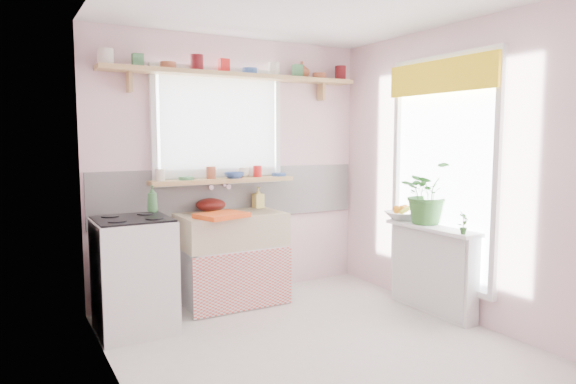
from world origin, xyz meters
TOP-DOWN VIEW (x-y plane):
  - room at (0.66, 0.86)m, footprint 3.20×3.20m
  - sink_unit at (-0.15, 1.29)m, footprint 0.95×0.65m
  - cooker at (-1.10, 1.05)m, footprint 0.58×0.58m
  - radiator_ledge at (1.30, 0.20)m, footprint 0.22×0.95m
  - windowsill at (-0.15, 1.48)m, footprint 1.40×0.22m
  - pine_shelf at (0.00, 1.47)m, footprint 2.52×0.24m
  - shelf_crockery at (-0.02, 1.47)m, footprint 2.47×0.11m
  - sill_crockery at (-0.20, 1.48)m, footprint 1.35×0.11m
  - dish_tray at (-0.32, 1.10)m, footprint 0.48×0.41m
  - colander at (-0.27, 1.50)m, footprint 0.33×0.33m
  - jade_plant at (1.33, 0.33)m, footprint 0.52×0.45m
  - fruit_bowl at (1.29, 0.60)m, footprint 0.37×0.37m
  - herb_pot at (1.21, -0.20)m, footprint 0.11×0.09m
  - soap_bottle_sink at (0.22, 1.50)m, footprint 0.10×0.10m
  - sill_cup at (0.09, 1.54)m, footprint 0.13×0.13m
  - sill_bowl at (-0.06, 1.42)m, footprint 0.19×0.19m
  - shelf_vase at (0.74, 1.53)m, footprint 0.19×0.19m
  - cooker_bottle at (-0.88, 1.27)m, footprint 0.09×0.09m
  - fruit at (1.30, 0.61)m, footprint 0.20×0.14m

SIDE VIEW (x-z plane):
  - radiator_ledge at x=1.30m, z-range 0.01..0.78m
  - sink_unit at x=-0.15m, z-range -0.13..0.99m
  - cooker at x=-1.10m, z-range 0.00..0.92m
  - fruit_bowl at x=1.29m, z-range 0.78..0.85m
  - herb_pot at x=1.21m, z-range 0.78..0.96m
  - dish_tray at x=-0.32m, z-range 0.85..0.89m
  - fruit at x=1.30m, z-range 0.82..0.92m
  - colander at x=-0.27m, z-range 0.85..0.98m
  - soap_bottle_sink at x=0.22m, z-range 0.85..1.06m
  - cooker_bottle at x=-0.88m, z-range 0.92..1.14m
  - jade_plant at x=1.33m, z-range 0.78..1.33m
  - windowsill at x=-0.15m, z-range 1.12..1.16m
  - sill_bowl at x=-0.06m, z-range 1.16..1.22m
  - sill_cup at x=0.09m, z-range 1.16..1.26m
  - sill_crockery at x=-0.20m, z-range 1.15..1.27m
  - room at x=0.66m, z-range -0.23..2.97m
  - pine_shelf at x=0.00m, z-range 2.10..2.14m
  - shelf_crockery at x=-0.02m, z-range 2.13..2.25m
  - shelf_vase at x=0.74m, z-range 2.14..2.31m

